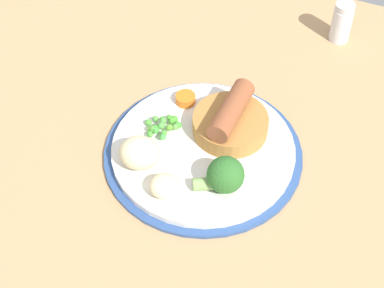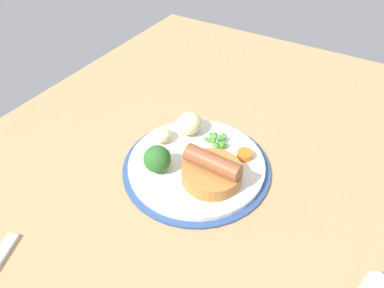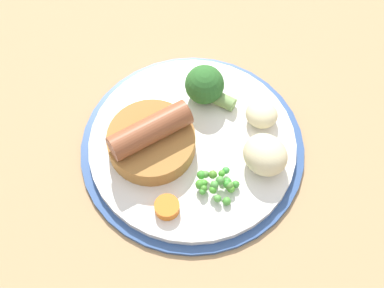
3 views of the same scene
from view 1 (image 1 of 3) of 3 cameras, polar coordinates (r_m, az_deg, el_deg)
dining_table at (r=81.62cm, az=0.72°, el=-2.12°), size 110.00×80.00×3.00cm
dinner_plate at (r=80.50cm, az=1.26°, el=-0.79°), size 25.03×25.03×1.40cm
sausage_pudding at (r=80.65cm, az=3.45°, el=2.08°), size 9.61×9.61×5.11cm
pea_pile at (r=81.30cm, az=-2.62°, el=1.68°), size 4.79×4.22×1.73cm
broccoli_floret_near at (r=74.55cm, az=2.88°, el=-2.80°), size 5.96×4.70×4.47cm
potato_chunk_0 at (r=74.75cm, az=-2.47°, el=-3.73°), size 4.90×4.83×2.45cm
potato_chunk_2 at (r=77.21cm, az=-4.70°, el=-0.78°), size 5.45×4.99×3.76cm
carrot_slice_2 at (r=84.93cm, az=-0.58°, el=4.04°), size 3.62×3.62×1.16cm
salt_shaker at (r=97.55cm, az=13.18°, el=10.51°), size 2.95×2.95×6.31cm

